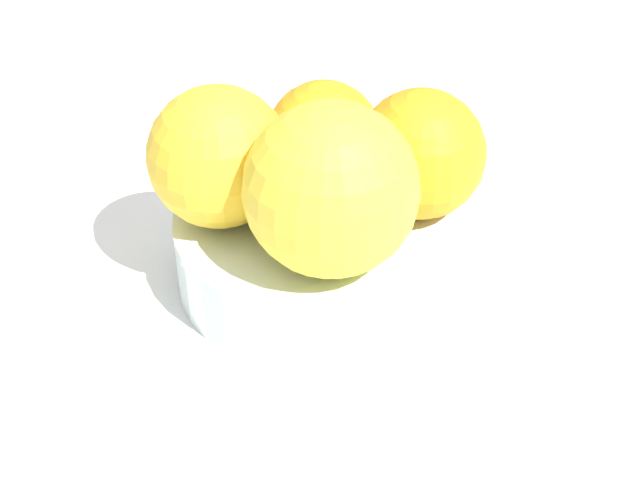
{
  "coord_description": "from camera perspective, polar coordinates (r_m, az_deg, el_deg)",
  "views": [
    {
      "loc": [
        -40.78,
        5.7,
        34.27
      ],
      "look_at": [
        0.0,
        0.0,
        2.51
      ],
      "focal_mm": 52.44,
      "sensor_mm": 36.0,
      "label": 1
    }
  ],
  "objects": [
    {
      "name": "ground_plane",
      "position": [
        0.54,
        0.0,
        -2.94
      ],
      "size": [
        110.0,
        110.0,
        2.0
      ],
      "primitive_type": "cube",
      "color": "white"
    },
    {
      "name": "fruit_bowl",
      "position": [
        0.52,
        0.0,
        -0.46
      ],
      "size": [
        16.12,
        16.12,
        4.18
      ],
      "color": "silver",
      "rests_on": "ground_plane"
    },
    {
      "name": "orange_in_bowl_0",
      "position": [
        0.52,
        0.24,
        6.23
      ],
      "size": [
        6.41,
        6.41,
        6.41
      ],
      "primitive_type": "sphere",
      "color": "orange",
      "rests_on": "fruit_bowl"
    },
    {
      "name": "orange_in_bowl_1",
      "position": [
        0.45,
        0.45,
        3.08
      ],
      "size": [
        8.75,
        8.75,
        8.75
      ],
      "primitive_type": "sphere",
      "color": "yellow",
      "rests_on": "fruit_bowl"
    },
    {
      "name": "orange_in_bowl_2",
      "position": [
        0.5,
        6.22,
        5.06
      ],
      "size": [
        7.02,
        7.02,
        7.02
      ],
      "primitive_type": "sphere",
      "color": "orange",
      "rests_on": "fruit_bowl"
    },
    {
      "name": "orange_in_bowl_3",
      "position": [
        0.49,
        -6.19,
        5.07
      ],
      "size": [
        7.59,
        7.59,
        7.59
      ],
      "primitive_type": "sphere",
      "color": "yellow",
      "rests_on": "fruit_bowl"
    }
  ]
}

